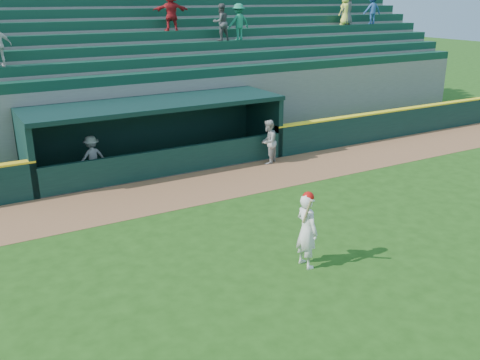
{
  "coord_description": "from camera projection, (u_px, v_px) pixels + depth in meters",
  "views": [
    {
      "loc": [
        -6.89,
        -10.37,
        6.09
      ],
      "look_at": [
        0.0,
        1.6,
        1.3
      ],
      "focal_mm": 40.0,
      "sensor_mm": 36.0,
      "label": 1
    }
  ],
  "objects": [
    {
      "name": "dugout",
      "position": [
        154.0,
        130.0,
        19.84
      ],
      "size": [
        9.4,
        2.8,
        2.46
      ],
      "color": "slate",
      "rests_on": "ground"
    },
    {
      "name": "stands",
      "position": [
        115.0,
        84.0,
        23.25
      ],
      "size": [
        34.5,
        6.25,
        7.53
      ],
      "color": "slate",
      "rests_on": "ground"
    },
    {
      "name": "batter_at_plate",
      "position": [
        307.0,
        229.0,
        12.41
      ],
      "size": [
        0.52,
        0.81,
        1.89
      ],
      "color": "silver",
      "rests_on": "ground"
    },
    {
      "name": "wall_stripe_right",
      "position": [
        418.0,
        107.0,
        24.47
      ],
      "size": [
        15.5,
        0.32,
        0.06
      ],
      "primitive_type": "cube",
      "color": "yellow",
      "rests_on": "field_wall_right"
    },
    {
      "name": "warning_track",
      "position": [
        191.0,
        189.0,
        17.74
      ],
      "size": [
        40.0,
        3.0,
        0.01
      ],
      "primitive_type": "cube",
      "color": "brown",
      "rests_on": "ground"
    },
    {
      "name": "field_wall_right",
      "position": [
        416.0,
        121.0,
        24.67
      ],
      "size": [
        15.5,
        0.3,
        1.2
      ],
      "primitive_type": "cube",
      "color": "black",
      "rests_on": "ground"
    },
    {
      "name": "dugout_player_inside",
      "position": [
        92.0,
        157.0,
        18.63
      ],
      "size": [
        1.05,
        0.71,
        1.5
      ],
      "primitive_type": "imported",
      "rotation": [
        0.0,
        0.0,
        3.31
      ],
      "color": "#A7A8A2",
      "rests_on": "ground"
    },
    {
      "name": "ground",
      "position": [
        271.0,
        245.0,
        13.73
      ],
      "size": [
        120.0,
        120.0,
        0.0
      ],
      "primitive_type": "plane",
      "color": "#1D4411",
      "rests_on": "ground"
    },
    {
      "name": "dugout_player_front",
      "position": [
        268.0,
        142.0,
        20.18
      ],
      "size": [
        1.04,
        1.0,
        1.68
      ],
      "primitive_type": "imported",
      "rotation": [
        0.0,
        0.0,
        3.8
      ],
      "color": "#999994",
      "rests_on": "ground"
    }
  ]
}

